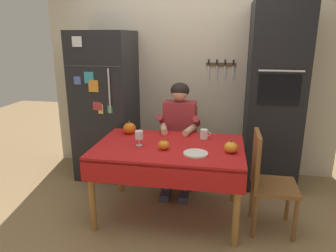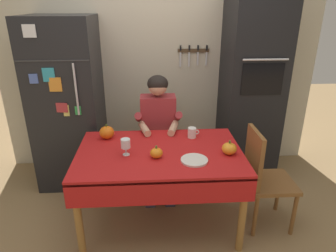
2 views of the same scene
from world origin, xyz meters
The scene contains 14 objects.
ground_plane centered at (0.00, 0.00, 0.00)m, with size 10.00×10.00×0.00m, color #93754C.
back_wall_assembly centered at (0.05, 1.35, 1.30)m, with size 3.70×0.13×2.60m.
refrigerator centered at (-0.95, 0.96, 0.90)m, with size 0.68×0.71×1.80m.
wall_oven centered at (1.05, 1.00, 1.05)m, with size 0.60×0.64×2.10m.
dining_table centered at (0.00, 0.08, 0.66)m, with size 1.40×0.90×0.74m.
chair_behind_person centered at (0.01, 0.87, 0.51)m, with size 0.40×0.40×0.93m.
seated_person centered at (0.01, 0.68, 0.74)m, with size 0.47×0.55×1.25m.
chair_right_side centered at (0.90, 0.03, 0.51)m, with size 0.40×0.40×0.93m.
coffee_mug centered at (0.31, 0.36, 0.79)m, with size 0.11×0.08×0.10m.
wine_glass centered at (-0.28, 0.04, 0.84)m, with size 0.08×0.08×0.14m.
pumpkin_large centered at (-0.03, -0.02, 0.78)m, with size 0.10×0.10×0.11m.
pumpkin_medium centered at (0.57, 0.01, 0.79)m, with size 0.12×0.12×0.12m.
pumpkin_small centered at (-0.48, 0.38, 0.80)m, with size 0.13×0.13×0.14m.
serving_tray centered at (0.27, -0.09, 0.75)m, with size 0.22×0.22×0.02m, color silver.
Camera 1 is at (0.48, -2.65, 1.75)m, focal length 33.37 mm.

